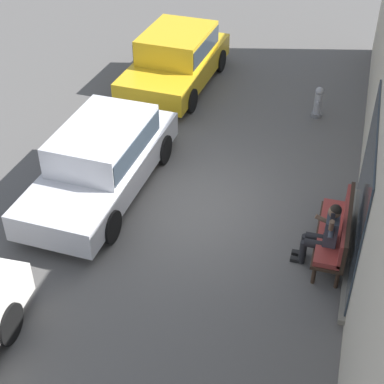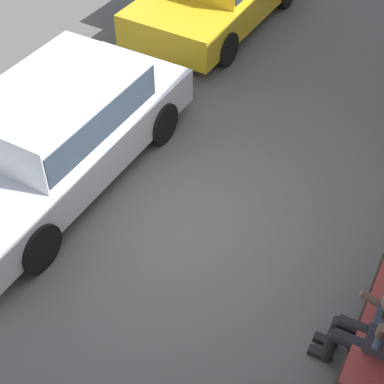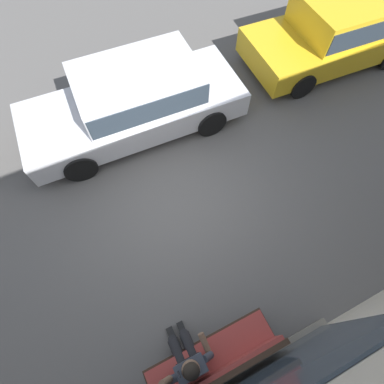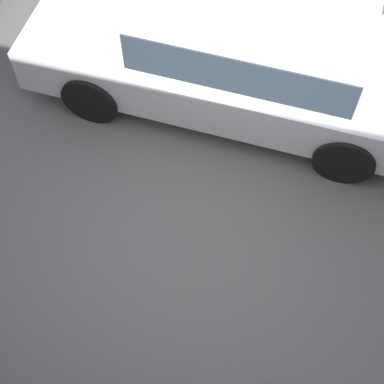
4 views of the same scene
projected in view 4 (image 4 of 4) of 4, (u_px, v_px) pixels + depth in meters
ground_plane at (193, 230)px, 5.97m from camera, size 60.00×60.00×0.00m
parked_car_mid at (243, 44)px, 6.21m from camera, size 4.55×1.94×1.43m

